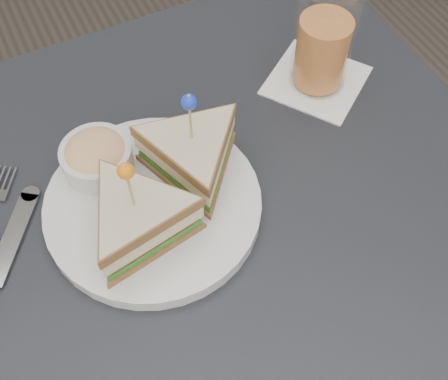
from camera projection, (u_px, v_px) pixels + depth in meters
table at (221, 250)px, 0.76m from camera, size 0.80×0.80×0.75m
plate_meal at (156, 187)px, 0.67m from camera, size 0.34×0.34×0.16m
drink_set at (323, 43)px, 0.77m from camera, size 0.18×0.18×0.16m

